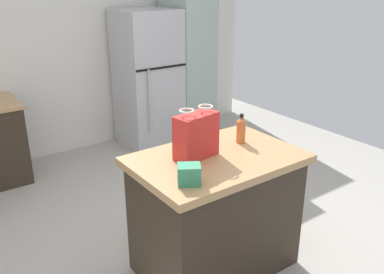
{
  "coord_description": "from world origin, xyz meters",
  "views": [
    {
      "loc": [
        -1.75,
        -2.44,
        2.13
      ],
      "look_at": [
        -0.03,
        -0.06,
        0.98
      ],
      "focal_mm": 39.16,
      "sensor_mm": 36.0,
      "label": 1
    }
  ],
  "objects_px": {
    "refrigerator": "(148,79)",
    "bottle": "(241,130)",
    "shopping_bag": "(196,136)",
    "kitchen_island": "(216,213)",
    "small_box": "(189,174)",
    "tall_cabinet": "(188,58)"
  },
  "relations": [
    {
      "from": "kitchen_island",
      "to": "small_box",
      "type": "xyz_separation_m",
      "value": [
        -0.4,
        -0.22,
        0.52
      ]
    },
    {
      "from": "kitchen_island",
      "to": "small_box",
      "type": "bearing_deg",
      "value": -151.08
    },
    {
      "from": "refrigerator",
      "to": "shopping_bag",
      "type": "xyz_separation_m",
      "value": [
        -1.03,
        -2.45,
        0.22
      ]
    },
    {
      "from": "refrigerator",
      "to": "shopping_bag",
      "type": "height_order",
      "value": "refrigerator"
    },
    {
      "from": "tall_cabinet",
      "to": "small_box",
      "type": "bearing_deg",
      "value": -125.19
    },
    {
      "from": "shopping_bag",
      "to": "small_box",
      "type": "distance_m",
      "value": 0.41
    },
    {
      "from": "refrigerator",
      "to": "bottle",
      "type": "distance_m",
      "value": 2.5
    },
    {
      "from": "bottle",
      "to": "shopping_bag",
      "type": "bearing_deg",
      "value": -176.89
    },
    {
      "from": "refrigerator",
      "to": "tall_cabinet",
      "type": "xyz_separation_m",
      "value": [
        0.63,
        0.0,
        0.21
      ]
    },
    {
      "from": "shopping_bag",
      "to": "bottle",
      "type": "xyz_separation_m",
      "value": [
        0.44,
        0.02,
        -0.06
      ]
    },
    {
      "from": "shopping_bag",
      "to": "bottle",
      "type": "bearing_deg",
      "value": 3.11
    },
    {
      "from": "small_box",
      "to": "shopping_bag",
      "type": "bearing_deg",
      "value": 47.48
    },
    {
      "from": "refrigerator",
      "to": "shopping_bag",
      "type": "relative_size",
      "value": 4.8
    },
    {
      "from": "refrigerator",
      "to": "small_box",
      "type": "xyz_separation_m",
      "value": [
        -1.3,
        -2.74,
        0.12
      ]
    },
    {
      "from": "kitchen_island",
      "to": "shopping_bag",
      "type": "distance_m",
      "value": 0.64
    },
    {
      "from": "tall_cabinet",
      "to": "bottle",
      "type": "height_order",
      "value": "tall_cabinet"
    },
    {
      "from": "kitchen_island",
      "to": "bottle",
      "type": "height_order",
      "value": "bottle"
    },
    {
      "from": "shopping_bag",
      "to": "kitchen_island",
      "type": "bearing_deg",
      "value": -30.16
    },
    {
      "from": "refrigerator",
      "to": "bottle",
      "type": "xyz_separation_m",
      "value": [
        -0.59,
        -2.42,
        0.16
      ]
    },
    {
      "from": "refrigerator",
      "to": "shopping_bag",
      "type": "distance_m",
      "value": 2.67
    },
    {
      "from": "tall_cabinet",
      "to": "shopping_bag",
      "type": "distance_m",
      "value": 2.96
    },
    {
      "from": "kitchen_island",
      "to": "tall_cabinet",
      "type": "height_order",
      "value": "tall_cabinet"
    }
  ]
}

